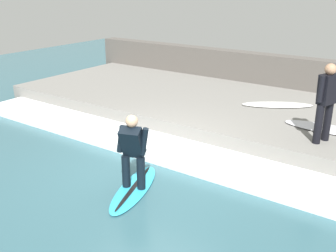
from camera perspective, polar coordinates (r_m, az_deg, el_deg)
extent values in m
plane|color=#335B66|center=(7.77, -2.68, -6.17)|extent=(28.00, 28.00, 0.00)
cube|color=slate|center=(10.48, 9.10, 2.14)|extent=(4.40, 12.46, 0.50)
cube|color=#544F49|center=(12.54, 14.22, 6.89)|extent=(0.50, 13.08, 1.40)
cube|color=white|center=(8.28, 0.52, -3.67)|extent=(1.12, 11.83, 0.19)
ellipsoid|color=#2DADD1|center=(7.02, -4.95, -9.02)|extent=(1.88, 1.04, 0.06)
ellipsoid|color=black|center=(7.00, -4.96, -8.79)|extent=(1.61, 0.61, 0.01)
cylinder|color=black|center=(6.92, -6.11, -6.54)|extent=(0.15, 0.15, 0.58)
cylinder|color=black|center=(6.82, -3.94, -6.85)|extent=(0.15, 0.15, 0.58)
cube|color=black|center=(6.63, -5.18, -2.33)|extent=(0.51, 0.47, 0.59)
sphere|color=tan|center=(6.50, -5.28, 0.70)|extent=(0.21, 0.21, 0.21)
cylinder|color=black|center=(6.69, -6.83, -1.88)|extent=(0.10, 0.19, 0.50)
cylinder|color=black|center=(6.55, -3.51, -2.27)|extent=(0.10, 0.19, 0.50)
cylinder|color=black|center=(8.27, 22.11, 0.63)|extent=(0.15, 0.15, 0.78)
cylinder|color=black|center=(8.05, 21.00, 0.25)|extent=(0.15, 0.15, 0.78)
cube|color=black|center=(7.98, 22.17, 4.98)|extent=(0.42, 0.34, 0.57)
sphere|color=#A87A5B|center=(7.90, 22.53, 7.63)|extent=(0.22, 0.22, 0.22)
cylinder|color=black|center=(8.14, 23.03, 5.39)|extent=(0.11, 0.11, 0.50)
cylinder|color=black|center=(7.80, 21.35, 5.02)|extent=(0.11, 0.11, 0.50)
ellipsoid|color=silver|center=(8.97, 21.96, -0.34)|extent=(0.60, 1.76, 0.06)
ellipsoid|color=white|center=(10.33, 15.57, 3.00)|extent=(1.38, 1.79, 0.06)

